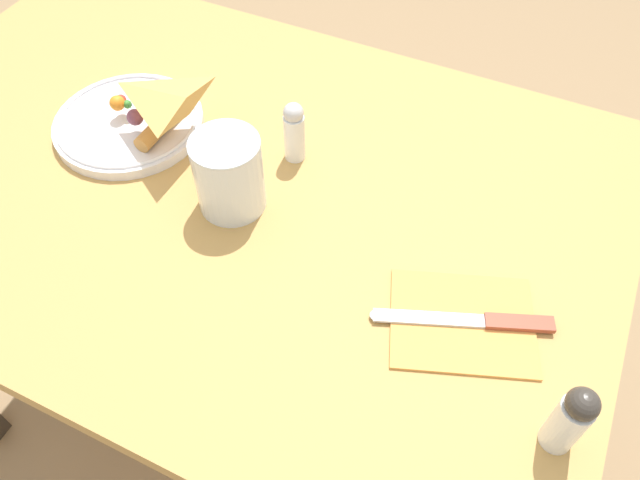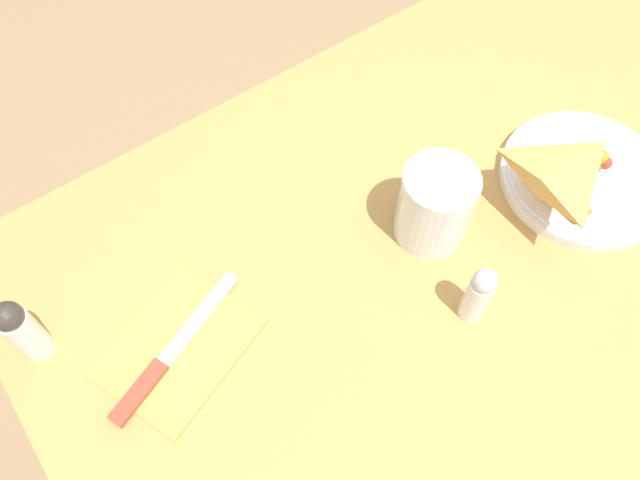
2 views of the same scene
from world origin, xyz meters
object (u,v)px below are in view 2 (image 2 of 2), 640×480
object	(u,v)px
salt_shaker	(479,294)
dining_table	(457,272)
napkin_folded	(178,347)
butter_knife	(170,353)
plate_pizza	(584,176)
pepper_shaker	(22,330)
milk_glass	(435,207)

from	to	relation	value
salt_shaker	dining_table	bearing A→B (deg)	44.13
dining_table	salt_shaker	bearing A→B (deg)	-135.87
napkin_folded	butter_knife	world-z (taller)	butter_knife
plate_pizza	salt_shaker	distance (m)	0.26
butter_knife	pepper_shaker	size ratio (longest dim) A/B	1.96
milk_glass	pepper_shaker	size ratio (longest dim) A/B	1.05
napkin_folded	salt_shaker	size ratio (longest dim) A/B	2.14
milk_glass	salt_shaker	bearing A→B (deg)	-107.22
napkin_folded	pepper_shaker	xyz separation A→B (m)	(-0.13, 0.09, 0.05)
salt_shaker	pepper_shaker	size ratio (longest dim) A/B	0.91
pepper_shaker	salt_shaker	bearing A→B (deg)	-31.02
milk_glass	napkin_folded	distance (m)	0.34
butter_knife	pepper_shaker	xyz separation A→B (m)	(-0.12, 0.10, 0.05)
milk_glass	napkin_folded	size ratio (longest dim) A/B	0.54
butter_knife	salt_shaker	distance (m)	0.35
milk_glass	salt_shaker	distance (m)	0.12
plate_pizza	napkin_folded	size ratio (longest dim) A/B	1.09
plate_pizza	butter_knife	bearing A→B (deg)	168.94
dining_table	salt_shaker	xyz separation A→B (m)	(-0.08, -0.08, 0.17)
dining_table	pepper_shaker	distance (m)	0.57
dining_table	plate_pizza	bearing A→B (deg)	-10.08
plate_pizza	napkin_folded	distance (m)	0.56
napkin_folded	pepper_shaker	world-z (taller)	pepper_shaker
milk_glass	plate_pizza	bearing A→B (deg)	-16.78
plate_pizza	salt_shaker	xyz separation A→B (m)	(-0.25, -0.05, 0.03)
plate_pizza	napkin_folded	bearing A→B (deg)	168.33
plate_pizza	milk_glass	distance (m)	0.23
milk_glass	napkin_folded	world-z (taller)	milk_glass
salt_shaker	butter_knife	bearing A→B (deg)	152.68
plate_pizza	pepper_shaker	size ratio (longest dim) A/B	2.12
milk_glass	pepper_shaker	xyz separation A→B (m)	(-0.46, 0.14, -0.00)
napkin_folded	salt_shaker	world-z (taller)	salt_shaker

